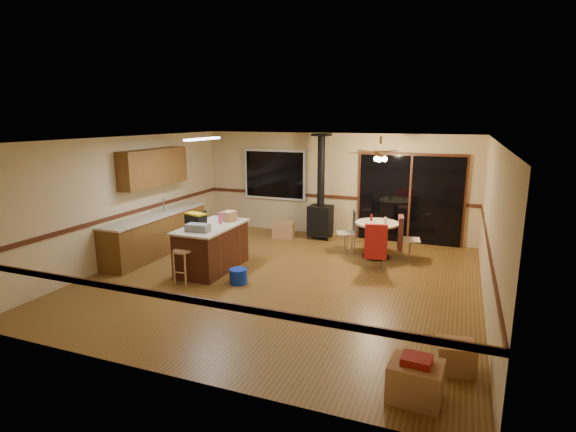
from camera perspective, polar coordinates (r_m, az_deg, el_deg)
The scene contains 35 objects.
floor at distance 8.55m, azimuth -0.73°, elevation -7.96°, with size 7.00×7.00×0.00m, color brown.
ceiling at distance 8.02m, azimuth -0.79°, elevation 9.73°, with size 7.00×7.00×0.00m, color silver.
wall_back at distance 11.46m, azimuth 5.81°, elevation 3.94°, with size 7.00×7.00×0.00m, color tan.
wall_front at distance 5.22m, azimuth -15.38°, elevation -6.76°, with size 7.00×7.00×0.00m, color tan.
wall_left at distance 10.01m, azimuth -19.69°, elevation 2.05°, with size 7.00×7.00×0.00m, color tan.
wall_right at distance 7.63m, azimuth 24.42°, elevation -1.39°, with size 7.00×7.00×0.00m, color tan.
chair_rail at distance 8.25m, azimuth -0.75°, elevation -1.43°, with size 7.00×7.00×0.08m, color #441F11, non-canonical shape.
window at distance 11.90m, azimuth -1.70°, elevation 5.29°, with size 1.72×0.10×1.32m, color black.
sliding_door at distance 11.10m, azimuth 15.21°, elevation 1.99°, with size 2.52×0.10×2.10m, color black.
lower_cabinets at distance 10.38m, azimuth -16.30°, elevation -2.29°, with size 0.60×3.00×0.86m, color brown.
countertop at distance 10.28m, azimuth -16.45°, elevation 0.14°, with size 0.64×3.04×0.04m, color #BCB092.
upper_cabinets at distance 10.36m, azimuth -16.67°, elevation 5.94°, with size 0.35×2.00×0.80m, color brown.
kitchen_island at distance 9.04m, azimuth -9.61°, elevation -3.96°, with size 0.88×1.68×0.90m.
wood_stove at distance 11.18m, azimuth 4.15°, elevation 0.80°, with size 0.55×0.50×2.52m.
ceiling_fan at distance 9.57m, azimuth 11.63°, elevation 7.59°, with size 0.24×0.24×0.55m.
fluorescent_strip at distance 9.11m, azimuth -10.77°, elevation 9.59°, with size 0.10×1.20×0.04m, color white.
toolbox_grey at distance 8.53m, azimuth -11.38°, elevation -1.45°, with size 0.43×0.24×0.13m, color slate.
toolbox_black at distance 8.90m, azimuth -11.64°, elevation -0.56°, with size 0.42×0.22×0.23m, color black.
toolbox_yellow_lid at distance 8.87m, azimuth -11.67°, elevation 0.26°, with size 0.41×0.22×0.03m, color gold.
box_on_island at distance 9.27m, azimuth -7.49°, elevation -0.00°, with size 0.22×0.30×0.20m, color #A37348.
bottle_dark at distance 8.93m, azimuth -10.55°, elevation -0.24°, with size 0.09×0.09×0.30m, color black.
bottle_pink at distance 9.02m, azimuth -8.61°, elevation -0.27°, with size 0.07×0.07×0.23m, color #D84C8C.
bottle_white at distance 9.33m, azimuth -7.22°, elevation 0.06°, with size 0.06×0.06×0.19m, color white.
bar_stool at distance 8.50m, azimuth -13.15°, elevation -6.20°, with size 0.34×0.34×0.62m, color tan.
blue_bucket at distance 8.32m, azimuth -6.33°, elevation -7.60°, with size 0.33×0.33×0.27m, color #0C2BA8.
dining_table at distance 9.85m, azimuth 11.21°, elevation -2.19°, with size 0.94×0.94×0.78m.
glass_red at distance 9.89m, azimuth 10.54°, elevation -0.20°, with size 0.05×0.05×0.14m, color #590C14.
glass_cream at distance 9.70m, azimuth 12.28°, elevation -0.54°, with size 0.06×0.06×0.14m, color beige.
chair_left at distance 10.08m, azimuth 8.00°, elevation -1.40°, with size 0.53×0.52×0.51m.
chair_near at distance 8.97m, azimuth 11.08°, elevation -3.20°, with size 0.50×0.53×0.70m.
chair_right at distance 9.78m, azimuth 14.24°, elevation -2.05°, with size 0.52×0.49×0.70m.
box_under_window at distance 11.32m, azimuth -0.60°, elevation -1.76°, with size 0.51×0.41×0.41m, color #A37348.
box_corner_a at distance 5.30m, azimuth 15.85°, elevation -19.55°, with size 0.55×0.46×0.42m, color #A37348.
box_corner_b at distance 5.97m, azimuth 20.45°, elevation -16.36°, with size 0.44×0.38×0.36m, color #A37348.
box_small_red at distance 5.17m, azimuth 16.02°, elevation -17.18°, with size 0.31×0.26×0.08m, color maroon.
Camera 1 is at (3.00, -7.43, 2.97)m, focal length 28.00 mm.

